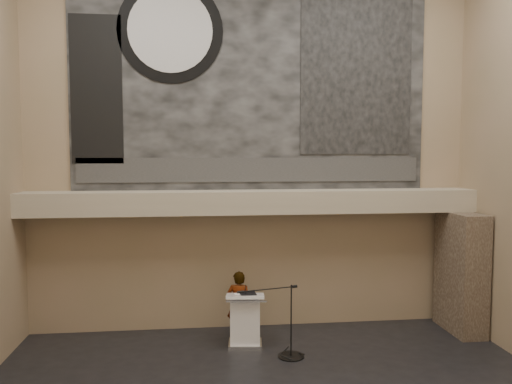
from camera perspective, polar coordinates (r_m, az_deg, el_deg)
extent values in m
cube|color=#8E7C5A|center=(11.38, -0.46, 5.59)|extent=(10.00, 0.02, 8.50)
cube|color=#8E7C5A|center=(3.54, 13.45, 8.02)|extent=(10.00, 0.02, 8.50)
cube|color=tan|center=(11.04, -0.23, -1.13)|extent=(10.00, 0.80, 0.50)
cylinder|color=#B2893D|center=(10.96, -8.56, -2.70)|extent=(0.04, 0.04, 0.06)
cylinder|color=#B2893D|center=(11.38, 9.35, -2.44)|extent=(0.04, 0.04, 0.06)
cube|color=black|center=(11.48, -0.45, 12.85)|extent=(8.00, 0.05, 5.00)
cube|color=#2E2E2E|center=(11.32, -0.42, 2.56)|extent=(7.76, 0.02, 0.55)
cylinder|color=black|center=(11.58, -9.77, 17.75)|extent=(2.30, 0.02, 2.30)
cylinder|color=silver|center=(11.56, -9.77, 17.77)|extent=(1.84, 0.02, 1.84)
cube|color=black|center=(11.94, 11.41, 12.91)|extent=(2.60, 0.02, 3.60)
cube|color=black|center=(11.55, -17.79, 11.09)|extent=(1.10, 0.02, 3.20)
cube|color=#45362A|center=(12.29, 22.38, -8.46)|extent=(0.60, 1.40, 2.70)
cube|color=silver|center=(10.91, -1.25, -16.97)|extent=(0.75, 0.60, 0.08)
cube|color=white|center=(10.73, -1.25, -14.38)|extent=(0.65, 0.48, 0.96)
cube|color=white|center=(10.56, -1.25, -11.80)|extent=(0.83, 0.63, 0.14)
cube|color=black|center=(10.52, -0.91, -11.58)|extent=(0.34, 0.28, 0.04)
cube|color=white|center=(10.52, -1.75, -11.68)|extent=(0.27, 0.35, 0.00)
imported|color=white|center=(11.10, -1.97, -12.76)|extent=(0.61, 0.47, 1.48)
cylinder|color=black|center=(10.42, 4.01, -18.21)|extent=(0.52, 0.52, 0.02)
cylinder|color=black|center=(10.17, 4.04, -14.49)|extent=(0.03, 0.03, 1.45)
cylinder|color=black|center=(9.77, 1.20, -11.06)|extent=(1.14, 0.30, 0.02)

